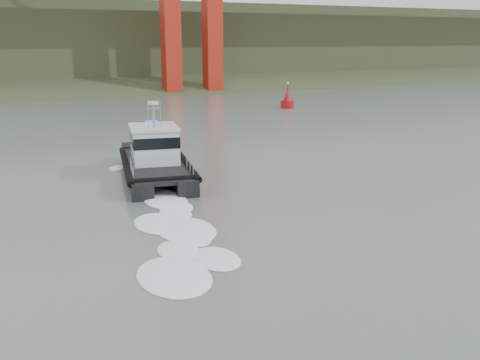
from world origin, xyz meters
name	(u,v)px	position (x,y,z in m)	size (l,w,h in m)	color
ground	(311,261)	(0.00, 0.00, 0.00)	(400.00, 400.00, 0.00)	#54645D
headlands	(38,50)	(0.00, 125.50, 7.05)	(500.00, 105.36, 27.12)	#324125
patrol_boat	(155,158)	(-2.04, 17.93, 1.43)	(6.32, 12.34, 5.71)	black
nav_buoy	(287,101)	(26.85, 48.61, 1.05)	(1.91, 1.91, 3.99)	#AD0C11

